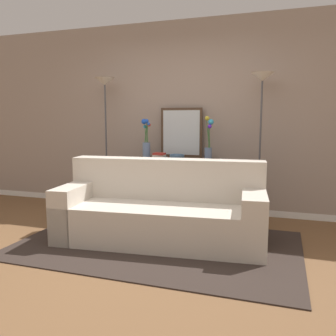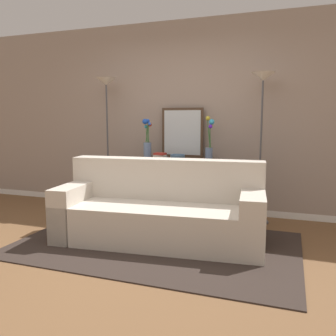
# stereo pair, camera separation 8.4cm
# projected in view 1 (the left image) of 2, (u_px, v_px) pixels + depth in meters

# --- Properties ---
(ground_plane) EXTENTS (16.00, 16.00, 0.02)m
(ground_plane) POSITION_uv_depth(u_px,v_px,m) (125.00, 261.00, 3.31)
(ground_plane) COLOR brown
(back_wall) EXTENTS (12.00, 0.15, 2.70)m
(back_wall) POSITION_uv_depth(u_px,v_px,m) (184.00, 118.00, 5.07)
(back_wall) COLOR white
(back_wall) RESTS_ON ground
(area_rug) EXTENTS (2.92, 1.78, 0.01)m
(area_rug) POSITION_uv_depth(u_px,v_px,m) (157.00, 245.00, 3.71)
(area_rug) COLOR #332823
(area_rug) RESTS_ON ground
(couch) EXTENTS (2.26, 1.05, 0.88)m
(couch) POSITION_uv_depth(u_px,v_px,m) (161.00, 212.00, 3.82)
(couch) COLOR beige
(couch) RESTS_ON ground
(console_table) EXTENTS (1.15, 0.39, 0.79)m
(console_table) POSITION_uv_depth(u_px,v_px,m) (176.00, 176.00, 4.89)
(console_table) COLOR #473323
(console_table) RESTS_ON ground
(floor_lamp_left) EXTENTS (0.28, 0.28, 1.91)m
(floor_lamp_left) POSITION_uv_depth(u_px,v_px,m) (105.00, 107.00, 5.03)
(floor_lamp_left) COLOR #4C4C51
(floor_lamp_left) RESTS_ON ground
(floor_lamp_right) EXTENTS (0.28, 0.28, 1.89)m
(floor_lamp_right) POSITION_uv_depth(u_px,v_px,m) (261.00, 106.00, 4.36)
(floor_lamp_right) COLOR #4C4C51
(floor_lamp_right) RESTS_ON ground
(wall_mirror) EXTENTS (0.60, 0.02, 0.69)m
(wall_mirror) POSITION_uv_depth(u_px,v_px,m) (182.00, 133.00, 4.95)
(wall_mirror) COLOR #473323
(wall_mirror) RESTS_ON console_table
(vase_tall_flowers) EXTENTS (0.12, 0.13, 0.54)m
(vase_tall_flowers) POSITION_uv_depth(u_px,v_px,m) (146.00, 142.00, 4.94)
(vase_tall_flowers) COLOR #6B84AD
(vase_tall_flowers) RESTS_ON console_table
(vase_short_flowers) EXTENTS (0.12, 0.12, 0.58)m
(vase_short_flowers) POSITION_uv_depth(u_px,v_px,m) (209.00, 141.00, 4.71)
(vase_short_flowers) COLOR #6B84AD
(vase_short_flowers) RESTS_ON console_table
(fruit_bowl) EXTENTS (0.20, 0.20, 0.06)m
(fruit_bowl) POSITION_uv_depth(u_px,v_px,m) (177.00, 157.00, 4.72)
(fruit_bowl) COLOR #4C7093
(fruit_bowl) RESTS_ON console_table
(book_stack) EXTENTS (0.19, 0.15, 0.08)m
(book_stack) POSITION_uv_depth(u_px,v_px,m) (160.00, 156.00, 4.79)
(book_stack) COLOR slate
(book_stack) RESTS_ON console_table
(book_row_under_console) EXTENTS (0.32, 0.18, 0.13)m
(book_row_under_console) POSITION_uv_depth(u_px,v_px,m) (156.00, 208.00, 5.05)
(book_row_under_console) COLOR maroon
(book_row_under_console) RESTS_ON ground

